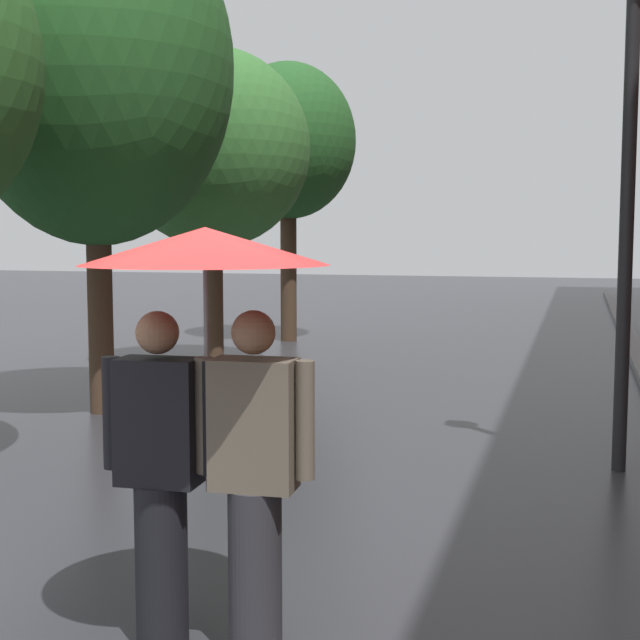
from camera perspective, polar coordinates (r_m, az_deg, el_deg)
street_tree_1 at (r=10.46m, az=-14.44°, el=15.63°), size 3.10×3.10×5.91m
street_tree_2 at (r=13.38m, az=-6.99°, el=10.95°), size 2.91×2.91×4.80m
street_tree_3 at (r=16.96m, az=-2.08°, el=11.43°), size 2.57×2.57×5.29m
couple_under_umbrella at (r=4.23m, az=-7.41°, el=-2.91°), size 1.19×1.19×2.08m
street_lamp_post at (r=7.92m, az=19.40°, el=9.13°), size 0.24×0.24×4.42m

